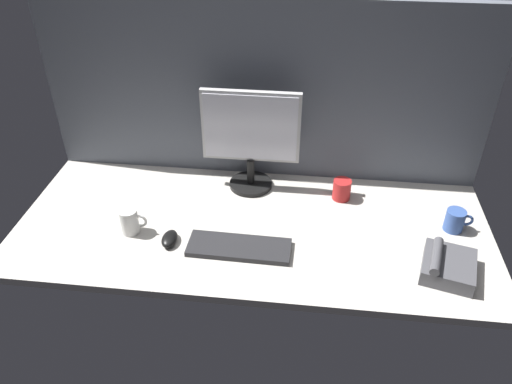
{
  "coord_description": "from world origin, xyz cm",
  "views": [
    {
      "loc": [
        18.83,
        -149.87,
        120.53
      ],
      "look_at": [
        -1.55,
        0.0,
        14.0
      ],
      "focal_mm": 35.1,
      "sensor_mm": 36.0,
      "label": 1
    }
  ],
  "objects_px": {
    "keyboard": "(239,247)",
    "mug_ceramic_blue": "(455,220)",
    "mouse": "(170,239)",
    "mug_ceramic_white": "(130,221)",
    "mug_red_plastic": "(342,190)",
    "desk_phone": "(447,266)",
    "monitor": "(251,136)"
  },
  "relations": [
    {
      "from": "keyboard",
      "to": "mug_ceramic_blue",
      "type": "relative_size",
      "value": 3.57
    },
    {
      "from": "keyboard",
      "to": "mug_red_plastic",
      "type": "relative_size",
      "value": 4.33
    },
    {
      "from": "monitor",
      "to": "mug_ceramic_blue",
      "type": "height_order",
      "value": "monitor"
    },
    {
      "from": "desk_phone",
      "to": "monitor",
      "type": "bearing_deg",
      "value": 148.19
    },
    {
      "from": "monitor",
      "to": "mouse",
      "type": "distance_m",
      "value": 0.52
    },
    {
      "from": "mug_ceramic_white",
      "to": "desk_phone",
      "type": "distance_m",
      "value": 1.13
    },
    {
      "from": "mug_red_plastic",
      "to": "mug_ceramic_blue",
      "type": "xyz_separation_m",
      "value": [
        0.42,
        -0.15,
        0.0
      ]
    },
    {
      "from": "keyboard",
      "to": "mug_ceramic_white",
      "type": "bearing_deg",
      "value": 174.03
    },
    {
      "from": "keyboard",
      "to": "desk_phone",
      "type": "height_order",
      "value": "desk_phone"
    },
    {
      "from": "mouse",
      "to": "keyboard",
      "type": "bearing_deg",
      "value": -2.87
    },
    {
      "from": "keyboard",
      "to": "mug_red_plastic",
      "type": "bearing_deg",
      "value": 45.61
    },
    {
      "from": "mouse",
      "to": "mug_ceramic_white",
      "type": "xyz_separation_m",
      "value": [
        -0.16,
        0.04,
        0.03
      ]
    },
    {
      "from": "monitor",
      "to": "mug_red_plastic",
      "type": "height_order",
      "value": "monitor"
    },
    {
      "from": "monitor",
      "to": "keyboard",
      "type": "xyz_separation_m",
      "value": [
        0.01,
        -0.42,
        -0.22
      ]
    },
    {
      "from": "monitor",
      "to": "desk_phone",
      "type": "relative_size",
      "value": 1.89
    },
    {
      "from": "desk_phone",
      "to": "mug_ceramic_white",
      "type": "bearing_deg",
      "value": 175.63
    },
    {
      "from": "monitor",
      "to": "mug_red_plastic",
      "type": "distance_m",
      "value": 0.43
    },
    {
      "from": "mug_ceramic_white",
      "to": "mug_ceramic_blue",
      "type": "height_order",
      "value": "mug_ceramic_white"
    },
    {
      "from": "keyboard",
      "to": "monitor",
      "type": "bearing_deg",
      "value": 92.45
    },
    {
      "from": "mouse",
      "to": "desk_phone",
      "type": "distance_m",
      "value": 0.97
    },
    {
      "from": "monitor",
      "to": "keyboard",
      "type": "height_order",
      "value": "monitor"
    },
    {
      "from": "keyboard",
      "to": "mug_red_plastic",
      "type": "distance_m",
      "value": 0.52
    },
    {
      "from": "monitor",
      "to": "mouse",
      "type": "bearing_deg",
      "value": -121.52
    },
    {
      "from": "monitor",
      "to": "desk_phone",
      "type": "height_order",
      "value": "monitor"
    },
    {
      "from": "mouse",
      "to": "mug_ceramic_blue",
      "type": "relative_size",
      "value": 0.93
    },
    {
      "from": "keyboard",
      "to": "mouse",
      "type": "relative_size",
      "value": 3.85
    },
    {
      "from": "keyboard",
      "to": "mug_red_plastic",
      "type": "height_order",
      "value": "mug_red_plastic"
    },
    {
      "from": "monitor",
      "to": "mug_ceramic_white",
      "type": "relative_size",
      "value": 4.16
    },
    {
      "from": "keyboard",
      "to": "mug_ceramic_blue",
      "type": "distance_m",
      "value": 0.82
    },
    {
      "from": "mug_ceramic_blue",
      "to": "desk_phone",
      "type": "xyz_separation_m",
      "value": [
        -0.07,
        -0.24,
        -0.01
      ]
    },
    {
      "from": "mug_red_plastic",
      "to": "mug_ceramic_white",
      "type": "height_order",
      "value": "mug_ceramic_white"
    },
    {
      "from": "monitor",
      "to": "keyboard",
      "type": "distance_m",
      "value": 0.47
    }
  ]
}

